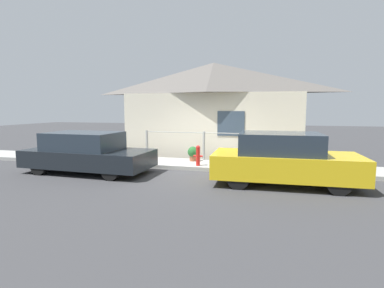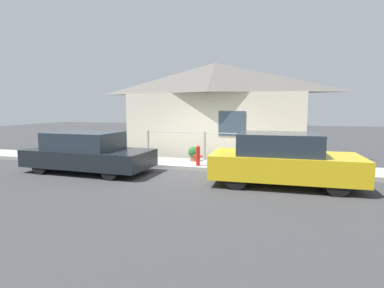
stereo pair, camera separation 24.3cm
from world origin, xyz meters
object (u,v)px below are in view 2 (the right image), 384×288
fire_hydrant (198,155)px  potted_plant_near_hydrant (193,153)px  car_right (282,160)px  car_left (87,152)px

fire_hydrant → potted_plant_near_hydrant: bearing=115.4°
car_right → fire_hydrant: size_ratio=5.63×
car_right → fire_hydrant: bearing=151.7°
car_right → potted_plant_near_hydrant: size_ratio=7.31×
car_left → fire_hydrant: 3.78m
potted_plant_near_hydrant → fire_hydrant: bearing=-64.6°
car_left → potted_plant_near_hydrant: bearing=38.4°
fire_hydrant → potted_plant_near_hydrant: size_ratio=1.30×
potted_plant_near_hydrant → car_right: bearing=-35.2°
car_right → car_left: bearing=178.3°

